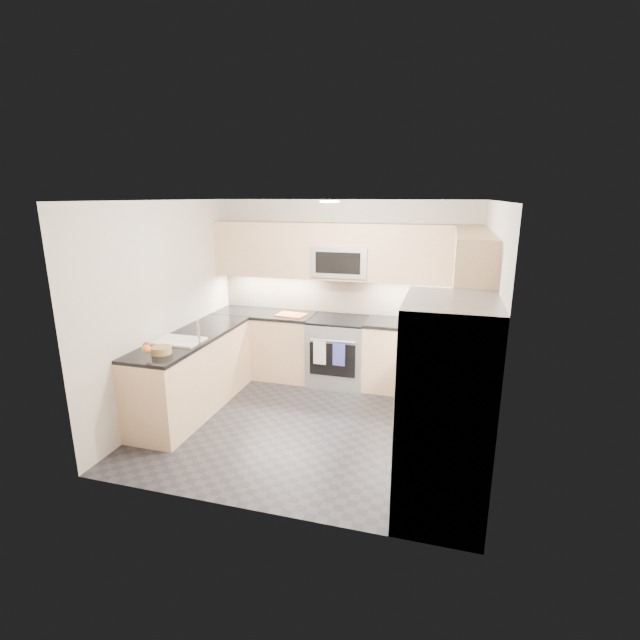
{
  "coord_description": "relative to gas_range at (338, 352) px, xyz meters",
  "views": [
    {
      "loc": [
        1.41,
        -4.65,
        2.54
      ],
      "look_at": [
        0.0,
        0.35,
        1.15
      ],
      "focal_mm": 26.0,
      "sensor_mm": 36.0,
      "label": 1
    }
  ],
  "objects": [
    {
      "name": "dish_towel_check",
      "position": [
        -0.16,
        -0.37,
        0.1
      ],
      "size": [
        0.17,
        0.02,
        0.32
      ],
      "primitive_type": "cube",
      "rotation": [
        0.0,
        0.0,
        -0.04
      ],
      "color": "white",
      "rests_on": "oven_handle"
    },
    {
      "name": "upper_cab_right",
      "position": [
        1.62,
        -1.0,
        1.37
      ],
      "size": [
        0.35,
        1.95,
        0.75
      ],
      "primitive_type": "cube",
      "color": "#DEB386",
      "rests_on": "wall_right"
    },
    {
      "name": "wall_back",
      "position": [
        0.0,
        0.32,
        0.79
      ],
      "size": [
        3.6,
        0.02,
        2.5
      ],
      "primitive_type": "cube",
      "color": "#BEB4A6",
      "rests_on": "floor"
    },
    {
      "name": "wall_right",
      "position": [
        1.8,
        -1.28,
        0.79
      ],
      "size": [
        0.02,
        3.2,
        2.5
      ],
      "primitive_type": "cube",
      "color": "#BEB4A6",
      "rests_on": "floor"
    },
    {
      "name": "cutting_board",
      "position": [
        -0.67,
        -0.03,
        0.49
      ],
      "size": [
        0.43,
        0.32,
        0.01
      ],
      "primitive_type": "cube",
      "rotation": [
        0.0,
        0.0,
        -0.13
      ],
      "color": "#E35615",
      "rests_on": "countertop_back_left"
    },
    {
      "name": "dish_towel_blue",
      "position": [
        0.1,
        -0.37,
        0.1
      ],
      "size": [
        0.17,
        0.02,
        0.31
      ],
      "primitive_type": "cube",
      "rotation": [
        0.0,
        0.0,
        -0.05
      ],
      "color": "#353A92",
      "rests_on": "oven_handle"
    },
    {
      "name": "fridge_handle_right",
      "position": [
        1.08,
        -2.25,
        0.49
      ],
      "size": [
        0.02,
        0.02,
        1.2
      ],
      "primitive_type": "cylinder",
      "color": "#B2B5BA",
      "rests_on": "refrigerator"
    },
    {
      "name": "backsplash_right",
      "position": [
        1.8,
        -0.82,
        0.74
      ],
      "size": [
        0.01,
        2.3,
        0.51
      ],
      "primitive_type": "cube",
      "color": "#C9B191",
      "rests_on": "wall_right"
    },
    {
      "name": "fruit_orange",
      "position": [
        -1.46,
        -2.14,
        0.6
      ],
      "size": [
        0.07,
        0.07,
        0.07
      ],
      "primitive_type": "sphere",
      "color": "orange",
      "rests_on": "fruit_basket"
    },
    {
      "name": "base_cab_back_left",
      "position": [
        -1.09,
        0.02,
        -0.01
      ],
      "size": [
        1.42,
        0.6,
        0.9
      ],
      "primitive_type": "cube",
      "color": "#DEB386",
      "rests_on": "floor"
    },
    {
      "name": "fruit_apple",
      "position": [
        -1.54,
        -2.05,
        0.6
      ],
      "size": [
        0.08,
        0.08,
        0.08
      ],
      "primitive_type": "sphere",
      "color": "maroon",
      "rests_on": "fruit_basket"
    },
    {
      "name": "microwave_door",
      "position": [
        0.0,
        -0.08,
        1.24
      ],
      "size": [
        0.6,
        0.01,
        0.28
      ],
      "primitive_type": "cube",
      "color": "black",
      "rests_on": "microwave"
    },
    {
      "name": "range_cooktop",
      "position": [
        0.0,
        0.0,
        0.46
      ],
      "size": [
        0.76,
        0.65,
        0.03
      ],
      "primitive_type": "cube",
      "color": "black",
      "rests_on": "gas_range"
    },
    {
      "name": "upper_cab_back",
      "position": [
        0.0,
        0.15,
        1.37
      ],
      "size": [
        3.6,
        0.35,
        0.75
      ],
      "primitive_type": "cube",
      "color": "#DEB386",
      "rests_on": "wall_back"
    },
    {
      "name": "fruit_basket",
      "position": [
        -1.45,
        -1.94,
        0.52
      ],
      "size": [
        0.28,
        0.28,
        0.08
      ],
      "primitive_type": "cylinder",
      "rotation": [
        0.0,
        0.0,
        -0.43
      ],
      "color": "#9C7A48",
      "rests_on": "countertop_peninsula"
    },
    {
      "name": "countertop_back_left",
      "position": [
        -1.09,
        0.02,
        0.47
      ],
      "size": [
        1.42,
        0.63,
        0.04
      ],
      "primitive_type": "cube",
      "color": "black",
      "rests_on": "base_cab_back_left"
    },
    {
      "name": "faucet",
      "position": [
        -1.24,
        -1.53,
        0.62
      ],
      "size": [
        0.03,
        0.03,
        0.28
      ],
      "primitive_type": "cylinder",
      "color": "silver",
      "rests_on": "countertop_peninsula"
    },
    {
      "name": "oven_door_glass",
      "position": [
        0.0,
        -0.33,
        -0.01
      ],
      "size": [
        0.62,
        0.02,
        0.45
      ],
      "primitive_type": "cube",
      "color": "black",
      "rests_on": "gas_range"
    },
    {
      "name": "floor",
      "position": [
        0.0,
        -1.28,
        -0.46
      ],
      "size": [
        3.6,
        3.2,
        0.0
      ],
      "primitive_type": "cube",
      "color": "black",
      "rests_on": "ground"
    },
    {
      "name": "base_cab_right",
      "position": [
        1.5,
        -1.12,
        -0.01
      ],
      "size": [
        0.6,
        1.7,
        0.9
      ],
      "primitive_type": "cube",
      "color": "#DEB386",
      "rests_on": "floor"
    },
    {
      "name": "wall_front",
      "position": [
        0.0,
        -2.88,
        0.79
      ],
      "size": [
        3.6,
        0.02,
        2.5
      ],
      "primitive_type": "cube",
      "color": "#BEB4A6",
      "rests_on": "floor"
    },
    {
      "name": "fridge_handle_left",
      "position": [
        1.08,
        -2.61,
        0.49
      ],
      "size": [
        0.02,
        0.02,
        1.2
      ],
      "primitive_type": "cylinder",
      "color": "#B2B5BA",
      "rests_on": "refrigerator"
    },
    {
      "name": "gas_range",
      "position": [
        0.0,
        0.0,
        0.0
      ],
      "size": [
        0.76,
        0.65,
        0.91
      ],
      "primitive_type": "cube",
      "color": "#93979B",
      "rests_on": "floor"
    },
    {
      "name": "oven_handle",
      "position": [
        0.0,
        -0.35,
        0.26
      ],
      "size": [
        0.6,
        0.02,
        0.02
      ],
      "primitive_type": "cylinder",
      "rotation": [
        0.0,
        1.57,
        0.0
      ],
      "color": "#B2B5BA",
      "rests_on": "gas_range"
    },
    {
      "name": "countertop_right",
      "position": [
        1.5,
        -1.12,
        0.47
      ],
      "size": [
        0.63,
        1.7,
        0.04
      ],
      "primitive_type": "cube",
      "color": "black",
      "rests_on": "base_cab_right"
    },
    {
      "name": "ceiling",
      "position": [
        0.0,
        -1.28,
        2.04
      ],
      "size": [
        3.6,
        3.2,
        0.02
      ],
      "primitive_type": "cube",
      "color": "beige",
      "rests_on": "wall_back"
    },
    {
      "name": "backsplash_back",
      "position": [
        0.0,
        0.32,
        0.74
      ],
      "size": [
        3.6,
        0.01,
        0.51
      ],
      "primitive_type": "cube",
      "color": "#C9B191",
      "rests_on": "wall_back"
    },
    {
      "name": "base_cab_back_right",
      "position": [
        1.09,
        0.02,
        -0.01
      ],
      "size": [
        1.42,
        0.6,
        0.9
      ],
      "primitive_type": "cube",
      "color": "#DEB386",
      "rests_on": "floor"
    },
    {
      "name": "sink_basin",
      "position": [
        -1.5,
        -1.53,
        0.42
      ],
      "size": [
        0.52,
        0.38,
        0.16
      ],
      "primitive_type": "cube",
      "color": "white",
      "rests_on": "base_cab_peninsula"
    },
    {
      "name": "base_cab_peninsula",
      "position": [
        -1.5,
        -1.28,
        -0.01
      ],
      "size": [
        0.6,
        2.0,
        0.9
      ],
      "primitive_type": "cube",
      "color": "#DEB386",
      "rests_on": "floor"
    },
    {
      "name": "wall_left",
      "position": [
        -1.8,
        -1.28,
        0.79
      ],
      "size": [
        0.02,
        3.2,
        2.5
      ],
      "primitive_type": "cube",
      "color": "#BEB4A6",
      "rests_on": "floor"
    },
    {
      "name": "utensil_bowl",
      "position": [
        1.6,
        -0.03,
        0.56
      ],
      "size": [
        0.35,
        0.35,
        0.16
      ],
      "primitive_type": "cylinder",
      "rotation": [
        0.0,
        0.0,
        -0.29
      ],
      "color": "#54A948",
      "rests_on": "countertop_back_right"
    },
    {
      "name": "countertop_peninsula",
      "position": [
        -1.5,
        -1.28,
        0.47
      ],
      "size": [
        0.63,
        2.0,
        0.04
      ],
      "primitive_type": "cube",
      "color": "black",
      "rests_on": "base_cab_peninsula"
    },
    {
      "name": "fruit_pear",
      "position": [
        -1.49,
        -2.14,
        0.6
      ],
      "size": [
        0.08,
        0.08,
        0.08
      ],
      "primitive_type": "sphere",
      "color": "#65A948",
      "rests_on": "fruit_basket"
    },
    {
      "name": "countertop_back_right",
      "position": [
        1.09,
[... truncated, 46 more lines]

